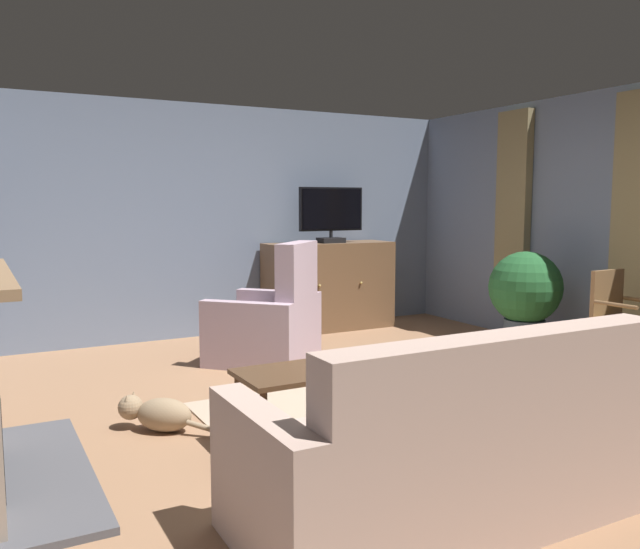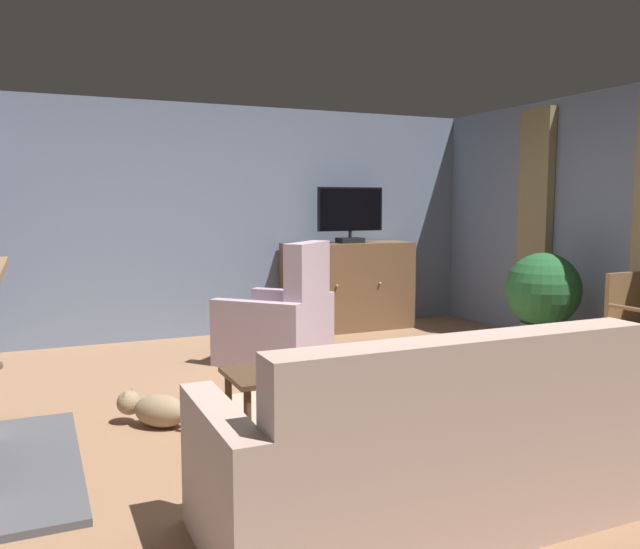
{
  "view_description": "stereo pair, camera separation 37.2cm",
  "coord_description": "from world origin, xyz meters",
  "px_view_note": "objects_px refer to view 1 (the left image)",
  "views": [
    {
      "loc": [
        -2.46,
        -3.88,
        1.49
      ],
      "look_at": [
        -0.22,
        0.27,
        0.96
      ],
      "focal_mm": 36.45,
      "sensor_mm": 36.0,
      "label": 1
    },
    {
      "loc": [
        -2.12,
        -4.04,
        1.49
      ],
      "look_at": [
        -0.22,
        0.27,
        0.96
      ],
      "focal_mm": 36.45,
      "sensor_mm": 36.0,
      "label": 2
    }
  ],
  "objects_px": {
    "television": "(331,213)",
    "potted_plant_on_hearth_side": "(525,294)",
    "tv_cabinet": "(329,288)",
    "coffee_table": "(326,376)",
    "folded_newspaper": "(356,366)",
    "cat": "(158,413)",
    "sofa_floral": "(459,453)",
    "side_chair_beside_plant": "(623,322)",
    "tv_remote": "(327,360)",
    "armchair_beside_cabinet": "(270,325)"
  },
  "relations": [
    {
      "from": "coffee_table",
      "to": "cat",
      "type": "xyz_separation_m",
      "value": [
        -0.88,
        0.68,
        -0.3
      ]
    },
    {
      "from": "cat",
      "to": "tv_remote",
      "type": "bearing_deg",
      "value": -31.09
    },
    {
      "from": "armchair_beside_cabinet",
      "to": "side_chair_beside_plant",
      "type": "relative_size",
      "value": 1.36
    },
    {
      "from": "side_chair_beside_plant",
      "to": "cat",
      "type": "xyz_separation_m",
      "value": [
        -3.72,
        0.64,
        -0.39
      ]
    },
    {
      "from": "coffee_table",
      "to": "folded_newspaper",
      "type": "height_order",
      "value": "folded_newspaper"
    },
    {
      "from": "armchair_beside_cabinet",
      "to": "tv_remote",
      "type": "bearing_deg",
      "value": -103.33
    },
    {
      "from": "armchair_beside_cabinet",
      "to": "potted_plant_on_hearth_side",
      "type": "height_order",
      "value": "armchair_beside_cabinet"
    },
    {
      "from": "tv_cabinet",
      "to": "cat",
      "type": "xyz_separation_m",
      "value": [
        -2.66,
        -2.48,
        -0.37
      ]
    },
    {
      "from": "tv_remote",
      "to": "armchair_beside_cabinet",
      "type": "relative_size",
      "value": 0.14
    },
    {
      "from": "television",
      "to": "armchair_beside_cabinet",
      "type": "bearing_deg",
      "value": -140.09
    },
    {
      "from": "coffee_table",
      "to": "cat",
      "type": "relative_size",
      "value": 2.03
    },
    {
      "from": "tv_cabinet",
      "to": "cat",
      "type": "relative_size",
      "value": 2.77
    },
    {
      "from": "potted_plant_on_hearth_side",
      "to": "cat",
      "type": "relative_size",
      "value": 1.86
    },
    {
      "from": "tv_remote",
      "to": "sofa_floral",
      "type": "xyz_separation_m",
      "value": [
        -0.01,
        -1.29,
        -0.17
      ]
    },
    {
      "from": "television",
      "to": "potted_plant_on_hearth_side",
      "type": "distance_m",
      "value": 2.38
    },
    {
      "from": "side_chair_beside_plant",
      "to": "television",
      "type": "bearing_deg",
      "value": 109.02
    },
    {
      "from": "cat",
      "to": "potted_plant_on_hearth_side",
      "type": "bearing_deg",
      "value": 6.58
    },
    {
      "from": "tv_cabinet",
      "to": "television",
      "type": "relative_size",
      "value": 1.88
    },
    {
      "from": "tv_cabinet",
      "to": "coffee_table",
      "type": "distance_m",
      "value": 3.63
    },
    {
      "from": "potted_plant_on_hearth_side",
      "to": "cat",
      "type": "height_order",
      "value": "potted_plant_on_hearth_side"
    },
    {
      "from": "folded_newspaper",
      "to": "cat",
      "type": "distance_m",
      "value": 1.35
    },
    {
      "from": "television",
      "to": "tv_remote",
      "type": "relative_size",
      "value": 4.75
    },
    {
      "from": "sofa_floral",
      "to": "armchair_beside_cabinet",
      "type": "xyz_separation_m",
      "value": [
        0.47,
        3.24,
        0.02
      ]
    },
    {
      "from": "tv_remote",
      "to": "television",
      "type": "bearing_deg",
      "value": -111.11
    },
    {
      "from": "sofa_floral",
      "to": "side_chair_beside_plant",
      "type": "distance_m",
      "value": 3.04
    },
    {
      "from": "coffee_table",
      "to": "tv_remote",
      "type": "distance_m",
      "value": 0.15
    },
    {
      "from": "television",
      "to": "cat",
      "type": "distance_m",
      "value": 3.81
    },
    {
      "from": "folded_newspaper",
      "to": "cat",
      "type": "xyz_separation_m",
      "value": [
        -1.04,
        0.77,
        -0.36
      ]
    },
    {
      "from": "coffee_table",
      "to": "tv_remote",
      "type": "xyz_separation_m",
      "value": [
        0.07,
        0.11,
        0.07
      ]
    },
    {
      "from": "television",
      "to": "side_chair_beside_plant",
      "type": "xyz_separation_m",
      "value": [
        1.06,
        -3.07,
        -0.86
      ]
    },
    {
      "from": "television",
      "to": "armchair_beside_cabinet",
      "type": "distance_m",
      "value": 1.92
    },
    {
      "from": "armchair_beside_cabinet",
      "to": "folded_newspaper",
      "type": "bearing_deg",
      "value": -99.67
    },
    {
      "from": "television",
      "to": "coffee_table",
      "type": "bearing_deg",
      "value": -119.79
    },
    {
      "from": "tv_remote",
      "to": "potted_plant_on_hearth_side",
      "type": "distance_m",
      "value": 2.94
    },
    {
      "from": "television",
      "to": "tv_remote",
      "type": "distance_m",
      "value": 3.56
    },
    {
      "from": "television",
      "to": "coffee_table",
      "type": "relative_size",
      "value": 0.72
    },
    {
      "from": "cat",
      "to": "tv_cabinet",
      "type": "bearing_deg",
      "value": 43.01
    },
    {
      "from": "potted_plant_on_hearth_side",
      "to": "folded_newspaper",
      "type": "bearing_deg",
      "value": -155.76
    },
    {
      "from": "sofa_floral",
      "to": "cat",
      "type": "xyz_separation_m",
      "value": [
        -0.94,
        1.86,
        -0.21
      ]
    },
    {
      "from": "armchair_beside_cabinet",
      "to": "cat",
      "type": "xyz_separation_m",
      "value": [
        -1.41,
        -1.38,
        -0.23
      ]
    },
    {
      "from": "folded_newspaper",
      "to": "side_chair_beside_plant",
      "type": "distance_m",
      "value": 2.68
    },
    {
      "from": "cat",
      "to": "sofa_floral",
      "type": "bearing_deg",
      "value": -63.16
    },
    {
      "from": "television",
      "to": "potted_plant_on_hearth_side",
      "type": "xyz_separation_m",
      "value": [
        1.05,
        -2.0,
        -0.76
      ]
    },
    {
      "from": "tv_cabinet",
      "to": "armchair_beside_cabinet",
      "type": "xyz_separation_m",
      "value": [
        -1.25,
        -1.1,
        -0.15
      ]
    },
    {
      "from": "armchair_beside_cabinet",
      "to": "cat",
      "type": "height_order",
      "value": "armchair_beside_cabinet"
    },
    {
      "from": "tv_cabinet",
      "to": "armchair_beside_cabinet",
      "type": "distance_m",
      "value": 1.67
    },
    {
      "from": "coffee_table",
      "to": "sofa_floral",
      "type": "xyz_separation_m",
      "value": [
        0.06,
        -1.18,
        -0.1
      ]
    },
    {
      "from": "sofa_floral",
      "to": "potted_plant_on_hearth_side",
      "type": "bearing_deg",
      "value": 39.62
    },
    {
      "from": "tv_remote",
      "to": "armchair_beside_cabinet",
      "type": "bearing_deg",
      "value": -94.74
    },
    {
      "from": "folded_newspaper",
      "to": "cat",
      "type": "height_order",
      "value": "folded_newspaper"
    }
  ]
}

